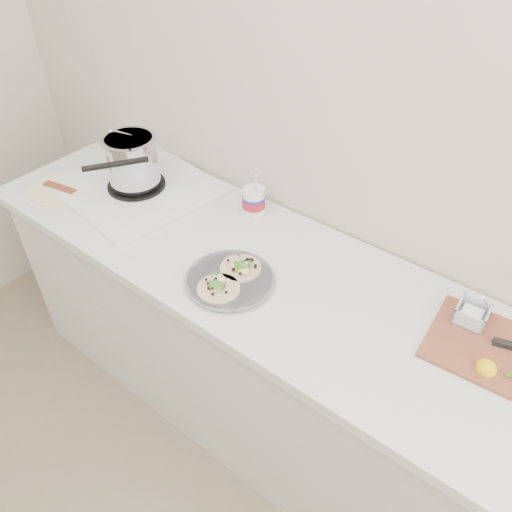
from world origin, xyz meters
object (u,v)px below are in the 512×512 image
Objects in this scene: stove at (134,170)px; taco_plate at (230,278)px; cutboard at (503,349)px; bacon_plate at (60,189)px; tub at (254,198)px.

stove is 2.17× the size of taco_plate.
cutboard reaches higher than bacon_plate.
taco_plate is at bearing 1.19° from bacon_plate.
bacon_plate is at bearing -131.63° from stove.
cutboard reaches higher than taco_plate.
cutboard is 1.72m from bacon_plate.
taco_plate is at bearing -8.00° from stove.
bacon_plate is (-0.72, -0.38, -0.06)m from tub.
tub is 0.81m from bacon_plate.
taco_plate is (0.66, -0.19, -0.07)m from stove.
tub is (-0.18, 0.36, 0.05)m from taco_plate.
stove is at bearing -160.38° from tub.
cutboard is at bearing -5.95° from tub.
tub reaches higher than bacon_plate.
tub reaches higher than taco_plate.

